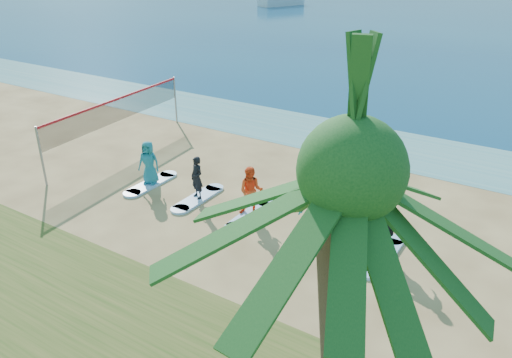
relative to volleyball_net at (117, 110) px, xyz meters
The scene contains 15 objects.
ground 10.18m from the volleyball_net, 20.10° to the right, with size 600.00×600.00×0.00m, color tan.
shallow_water 11.91m from the volleyball_net, 36.93° to the left, with size 600.00×600.00×0.00m, color teal.
volleyball_net is the anchor object (origin of this frame).
palm_tree 18.21m from the volleyball_net, 32.02° to the right, with size 5.60×5.60×7.22m.
boat_offshore_a 64.91m from the volleyball_net, 113.09° to the left, with size 2.77×7.63×1.78m, color silver.
surfboard_0 4.85m from the volleyball_net, 29.12° to the right, with size 0.70×2.20×0.09m, color #A4D1FF.
student_0 4.58m from the volleyball_net, 29.12° to the right, with size 0.86×0.56×1.76m, color teal.
surfboard_1 6.95m from the volleyball_net, 19.01° to the right, with size 0.70×2.20×0.09m, color #A4D1FF.
student_1 6.77m from the volleyball_net, 19.01° to the right, with size 0.60×0.39×1.64m, color black.
surfboard_2 9.20m from the volleyball_net, 14.00° to the right, with size 0.70×2.20×0.09m, color #A4D1FF.
student_2 9.06m from the volleyball_net, 14.00° to the right, with size 0.87×0.68×1.79m, color #FF4A1A.
surfboard_3 11.52m from the volleyball_net, 11.05° to the right, with size 0.70×2.20×0.09m, color #A4D1FF.
student_3 11.41m from the volleyball_net, 11.05° to the right, with size 1.07×0.62×1.66m, color #1A7E77.
surfboard_4 13.87m from the volleyball_net, ahead, with size 0.70×2.20×0.09m, color #A4D1FF.
student_4 13.78m from the volleyball_net, ahead, with size 1.08×0.45×1.85m, color black.
Camera 1 is at (7.83, -11.80, 8.72)m, focal length 35.00 mm.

